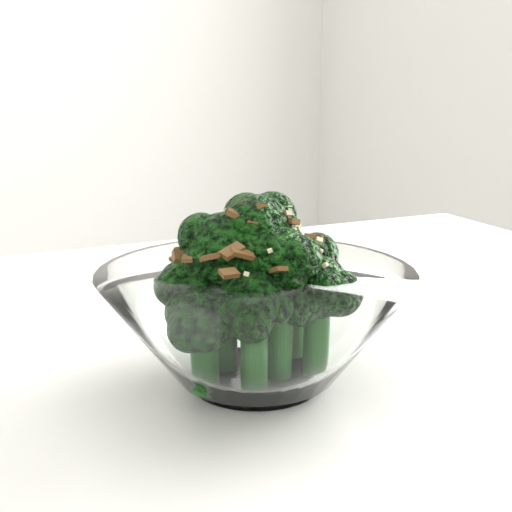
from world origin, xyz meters
TOP-DOWN VIEW (x-y plane):
  - table at (0.01, 0.09)m, footprint 1.35×1.06m
  - broccoli_dish at (0.11, 0.04)m, footprint 0.21×0.21m

SIDE VIEW (x-z plane):
  - table at x=0.01m, z-range 0.31..1.06m
  - broccoli_dish at x=0.11m, z-range 0.74..0.86m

